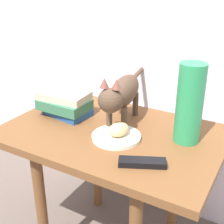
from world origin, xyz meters
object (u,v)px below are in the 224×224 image
(green_vase, at_px, (190,104))
(plate, at_px, (116,137))
(side_table, at_px, (112,150))
(bread_roll, at_px, (119,129))
(tv_remote, at_px, (142,162))
(book_stack, at_px, (65,104))
(cat, at_px, (121,93))

(green_vase, bearing_deg, plate, -153.40)
(side_table, height_order, bread_roll, bread_roll)
(side_table, relative_size, bread_roll, 10.36)
(side_table, xyz_separation_m, tv_remote, (0.20, -0.15, 0.10))
(plate, height_order, green_vase, green_vase)
(green_vase, distance_m, tv_remote, 0.27)
(tv_remote, bearing_deg, green_vase, 47.30)
(book_stack, relative_size, green_vase, 0.77)
(plate, height_order, cat, cat)
(side_table, height_order, green_vase, green_vase)
(green_vase, bearing_deg, cat, 179.80)
(cat, xyz_separation_m, green_vase, (0.27, -0.00, 0.01))
(bread_roll, relative_size, book_stack, 0.36)
(green_vase, bearing_deg, book_stack, -175.73)
(side_table, xyz_separation_m, bread_roll, (0.05, -0.04, 0.12))
(side_table, xyz_separation_m, book_stack, (-0.25, 0.03, 0.14))
(plate, distance_m, tv_remote, 0.19)
(bread_roll, relative_size, tv_remote, 0.53)
(cat, bearing_deg, side_table, -90.38)
(bread_roll, xyz_separation_m, green_vase, (0.22, 0.11, 0.10))
(green_vase, xyz_separation_m, tv_remote, (-0.07, -0.23, -0.13))
(plate, distance_m, cat, 0.17)
(cat, bearing_deg, bread_roll, -65.55)
(bread_roll, height_order, tv_remote, bread_roll)
(bread_roll, distance_m, book_stack, 0.31)
(cat, relative_size, tv_remote, 3.16)
(side_table, distance_m, green_vase, 0.36)
(side_table, height_order, book_stack, book_stack)
(plate, xyz_separation_m, book_stack, (-0.29, 0.07, 0.04))
(bread_roll, bearing_deg, green_vase, 27.59)
(green_vase, bearing_deg, side_table, -165.33)
(tv_remote, bearing_deg, side_table, 116.50)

